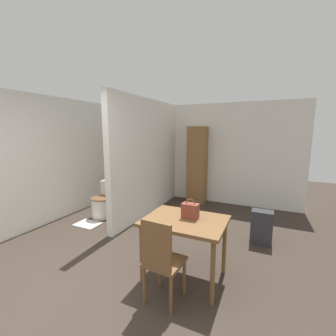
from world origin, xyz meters
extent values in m
plane|color=#382D26|center=(0.00, 0.00, 0.00)|extent=(16.00, 16.00, 0.00)
cube|color=white|center=(0.00, 4.19, 1.25)|extent=(5.22, 0.12, 2.50)
cube|color=white|center=(-2.17, 2.07, 1.25)|extent=(0.12, 5.13, 2.50)
cube|color=white|center=(-0.61, 2.77, 1.25)|extent=(0.12, 2.73, 2.50)
cube|color=brown|center=(0.96, 0.92, 0.75)|extent=(0.98, 0.73, 0.04)
cylinder|color=brown|center=(0.53, 0.61, 0.37)|extent=(0.05, 0.05, 0.73)
cylinder|color=brown|center=(1.39, 0.61, 0.37)|extent=(0.05, 0.05, 0.73)
cylinder|color=brown|center=(0.53, 1.22, 0.37)|extent=(0.05, 0.05, 0.73)
cylinder|color=brown|center=(1.39, 1.22, 0.37)|extent=(0.05, 0.05, 0.73)
cube|color=brown|center=(0.89, 0.49, 0.44)|extent=(0.40, 0.40, 0.04)
cube|color=brown|center=(0.88, 0.32, 0.70)|extent=(0.34, 0.05, 0.50)
cylinder|color=brown|center=(0.74, 0.66, 0.21)|extent=(0.04, 0.04, 0.42)
cylinder|color=brown|center=(1.06, 0.64, 0.21)|extent=(0.04, 0.04, 0.42)
cylinder|color=brown|center=(0.72, 0.34, 0.21)|extent=(0.04, 0.04, 0.42)
cylinder|color=brown|center=(1.04, 0.32, 0.21)|extent=(0.04, 0.04, 0.42)
cylinder|color=silver|center=(-1.36, 2.06, 0.21)|extent=(0.41, 0.41, 0.41)
cylinder|color=brown|center=(-1.36, 2.06, 0.42)|extent=(0.44, 0.44, 0.02)
cube|color=silver|center=(-1.36, 2.33, 0.58)|extent=(0.35, 0.18, 0.33)
cube|color=brown|center=(1.00, 0.97, 0.86)|extent=(0.20, 0.11, 0.18)
torus|color=brown|center=(1.00, 0.97, 0.96)|extent=(0.12, 0.01, 0.12)
cube|color=brown|center=(0.15, 3.93, 0.97)|extent=(0.45, 0.36, 1.94)
sphere|color=black|center=(0.27, 3.74, 1.07)|extent=(0.02, 0.02, 0.02)
cube|color=silver|center=(-1.36, 1.64, 0.01)|extent=(0.47, 0.36, 0.01)
cube|color=#2D2D33|center=(1.79, 2.27, 0.28)|extent=(0.33, 0.22, 0.55)
camera|label=1|loc=(1.86, -1.50, 1.82)|focal=24.00mm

